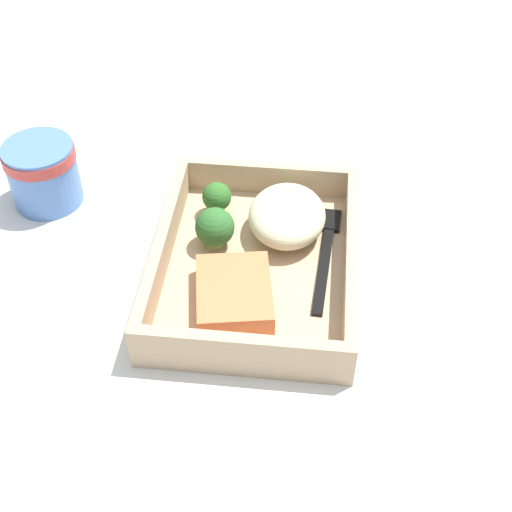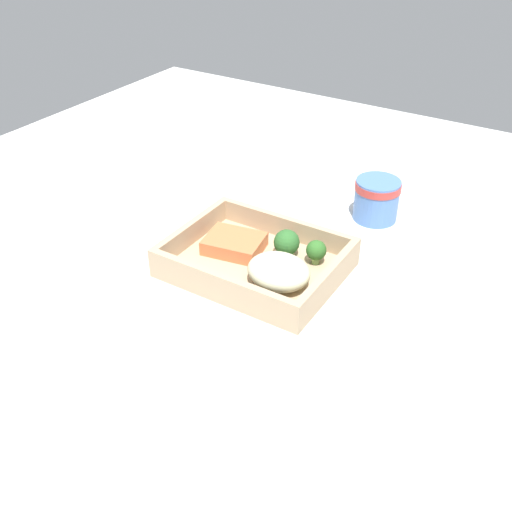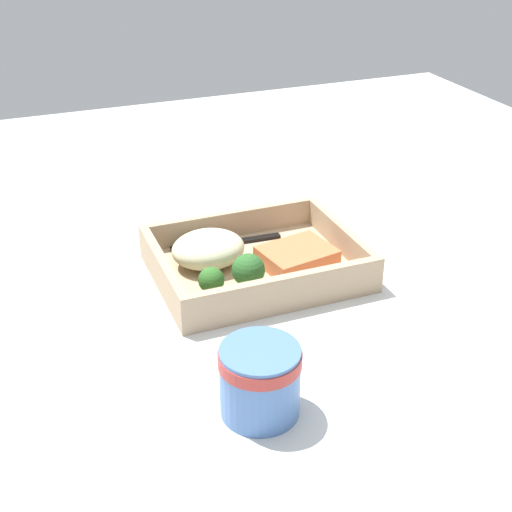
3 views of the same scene
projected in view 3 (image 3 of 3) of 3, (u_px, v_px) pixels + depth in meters
The scene contains 10 objects.
ground_plane at pixel (256, 280), 95.18cm from camera, with size 160.00×160.00×2.00cm, color silver.
takeout_tray at pixel (256, 270), 94.40cm from camera, with size 26.34×20.49×1.20cm, color tan.
tray_rim at pixel (256, 254), 93.22cm from camera, with size 26.34×20.49×3.70cm.
salmon_fillet at pixel (297, 257), 93.90cm from camera, with size 9.15×7.24×2.36cm, color #DB6E41.
mashed_potatoes at pixel (208, 249), 93.41cm from camera, with size 9.73×8.25×4.58cm, color beige.
broccoli_floret_1 at pixel (211, 281), 86.25cm from camera, with size 3.23×3.23×4.04cm.
broccoli_floret_2 at pixel (248, 271), 88.25cm from camera, with size 4.18×4.18×4.58cm.
fork at pixel (219, 244), 98.96cm from camera, with size 15.87×2.62×0.44cm.
paper_cup at pixel (260, 378), 68.97cm from camera, with size 8.13×8.13×7.54cm.
receipt_slip at pixel (57, 324), 84.21cm from camera, with size 9.09×15.52×0.24cm, color white.
Camera 3 is at (30.00, 76.01, 47.91)cm, focal length 50.00 mm.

